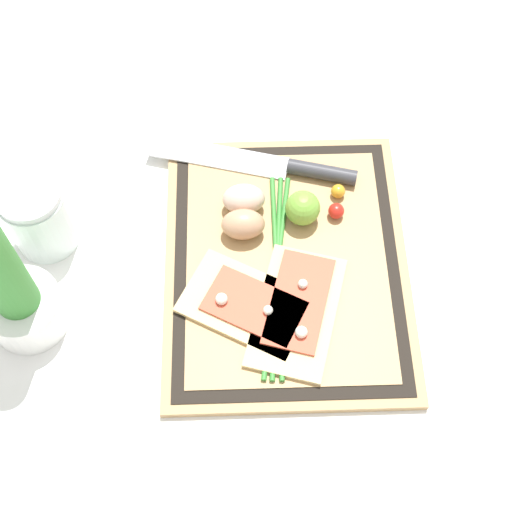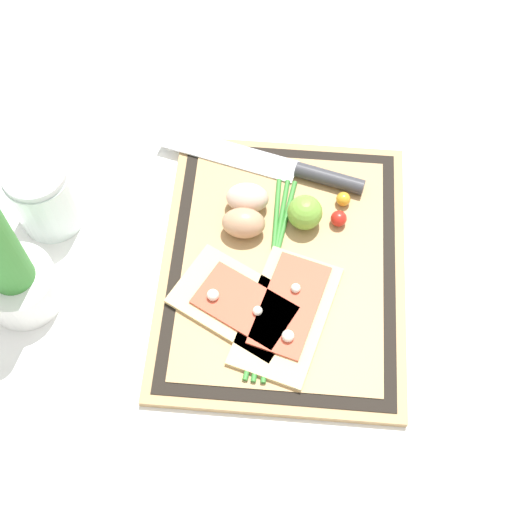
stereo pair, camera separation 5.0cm
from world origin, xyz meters
TOP-DOWN VIEW (x-y plane):
  - ground_plane at (0.00, 0.00)m, footprint 6.00×6.00m
  - cutting_board at (0.00, 0.00)m, footprint 0.41×0.33m
  - pizza_slice_near at (-0.07, -0.01)m, footprint 0.20×0.15m
  - pizza_slice_far at (-0.06, 0.05)m, footprint 0.16×0.19m
  - knife at (0.15, -0.01)m, footprint 0.11×0.31m
  - egg_brown at (0.05, 0.06)m, footprint 0.04×0.06m
  - egg_pink at (0.09, 0.06)m, footprint 0.04×0.06m
  - lime at (0.07, -0.02)m, footprint 0.05×0.05m
  - cherry_tomato_red at (0.07, -0.07)m, footprint 0.02×0.02m
  - cherry_tomato_yellow at (0.10, -0.08)m, footprint 0.02×0.02m
  - scallion_bunch at (-0.02, 0.01)m, footprint 0.30×0.05m
  - herb_pot at (-0.07, 0.34)m, footprint 0.10×0.10m
  - sauce_jar at (0.06, 0.33)m, footprint 0.09×0.09m

SIDE VIEW (x-z plane):
  - ground_plane at x=0.00m, z-range 0.00..0.00m
  - cutting_board at x=0.00m, z-range 0.00..0.02m
  - scallion_bunch at x=-0.02m, z-range 0.02..0.02m
  - pizza_slice_near at x=-0.07m, z-range 0.01..0.03m
  - pizza_slice_far at x=-0.06m, z-range 0.01..0.03m
  - knife at x=0.15m, z-range 0.01..0.03m
  - cherry_tomato_yellow at x=0.10m, z-range 0.02..0.04m
  - cherry_tomato_red at x=0.07m, z-range 0.02..0.04m
  - egg_brown at x=0.05m, z-range 0.02..0.06m
  - egg_pink at x=0.09m, z-range 0.02..0.06m
  - lime at x=0.07m, z-range 0.02..0.06m
  - sauce_jar at x=0.06m, z-range -0.01..0.10m
  - herb_pot at x=-0.07m, z-range -0.04..0.21m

